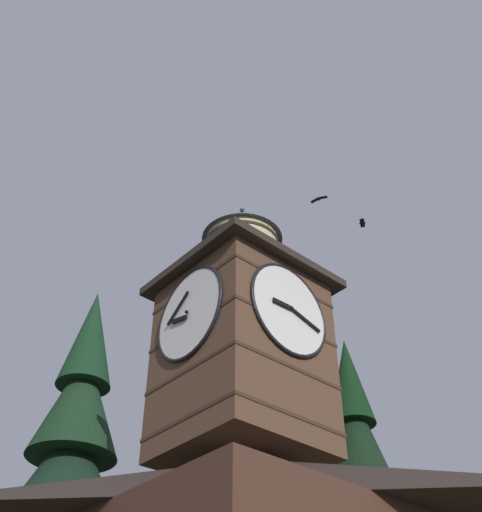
# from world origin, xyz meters

# --- Properties ---
(clock_tower) EXTENTS (4.44, 4.44, 8.66)m
(clock_tower) POSITION_xyz_m (-0.50, -1.23, 11.80)
(clock_tower) COLOR brown
(clock_tower) RESTS_ON building_main
(flying_bird_high) EXTENTS (0.53, 0.44, 0.14)m
(flying_bird_high) POSITION_xyz_m (-6.52, -0.80, 19.36)
(flying_bird_high) COLOR black
(flying_bird_low) EXTENTS (0.36, 0.71, 0.11)m
(flying_bird_low) POSITION_xyz_m (-4.93, -1.58, 20.26)
(flying_bird_low) COLOR black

